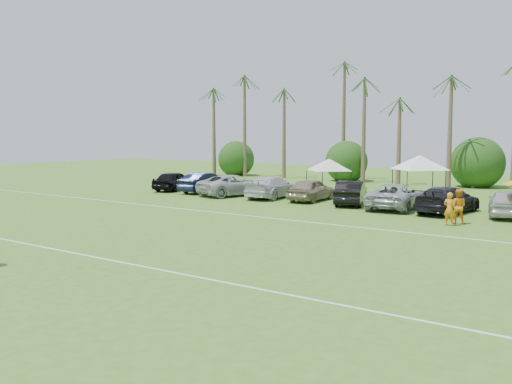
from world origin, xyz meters
The scene contains 26 objects.
ground centered at (0.00, 0.00, 0.00)m, with size 120.00×120.00×0.00m, color #426E21.
field_lines centered at (0.00, 8.00, 0.01)m, with size 80.00×12.10×0.01m.
palm_tree_0 centered at (-22.00, 38.00, 7.48)m, with size 2.40×2.40×8.90m.
palm_tree_1 centered at (-17.00, 38.00, 8.35)m, with size 2.40×2.40×9.90m.
palm_tree_2 centered at (-12.00, 38.00, 9.21)m, with size 2.40×2.40×10.90m.
palm_tree_3 centered at (-8.00, 38.00, 10.06)m, with size 2.40×2.40×11.90m.
palm_tree_4 centered at (-4.00, 38.00, 7.48)m, with size 2.40×2.40×8.90m.
palm_tree_5 centered at (0.00, 38.00, 8.35)m, with size 2.40×2.40×9.90m.
palm_tree_6 centered at (4.00, 38.00, 9.21)m, with size 2.40×2.40×10.90m.
palm_tree_7 centered at (8.00, 38.00, 10.06)m, with size 2.40×2.40×11.90m.
bush_tree_0 centered at (-19.00, 39.00, 1.80)m, with size 4.00×4.00×4.00m.
bush_tree_1 centered at (-6.00, 39.00, 1.80)m, with size 4.00×4.00×4.00m.
bush_tree_2 centered at (6.00, 39.00, 1.80)m, with size 4.00×4.00×4.00m.
sideline_player_a centered at (10.31, 17.13, 0.85)m, with size 0.62×0.41×1.69m, color orange.
sideline_player_b centered at (10.46, 17.96, 0.90)m, with size 0.87×0.68×1.79m, color orange.
canopy_tent_left centered at (-1.80, 26.94, 2.68)m, with size 3.87×3.87×3.13m.
canopy_tent_right centered at (4.79, 28.22, 3.07)m, with size 4.42×4.42×3.58m.
parked_car_0 centered at (-13.24, 21.96, 0.78)m, with size 1.84×4.57×1.56m, color black.
parked_car_1 centered at (-10.09, 22.15, 0.78)m, with size 1.65×4.73×1.56m, color #101633.
parked_car_2 centered at (-6.94, 21.72, 0.78)m, with size 2.59×5.61×1.56m, color #BABDBF.
parked_car_3 centered at (-3.79, 22.15, 0.78)m, with size 2.18×5.37×1.56m, color silver.
parked_car_4 centered at (-0.63, 22.21, 0.78)m, with size 1.84×4.57×1.56m, color gray.
parked_car_5 centered at (2.52, 21.94, 0.78)m, with size 1.65×4.73×1.56m, color black.
parked_car_6 centered at (5.67, 21.71, 0.78)m, with size 2.59×5.61×1.56m, color #A8ACB2.
parked_car_7 centered at (8.82, 21.63, 0.78)m, with size 2.18×5.37×1.56m, color black.
parked_car_8 centered at (11.98, 21.99, 0.78)m, with size 1.84×4.57×1.56m, color silver.
Camera 1 is at (18.86, -11.63, 4.68)m, focal length 40.00 mm.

